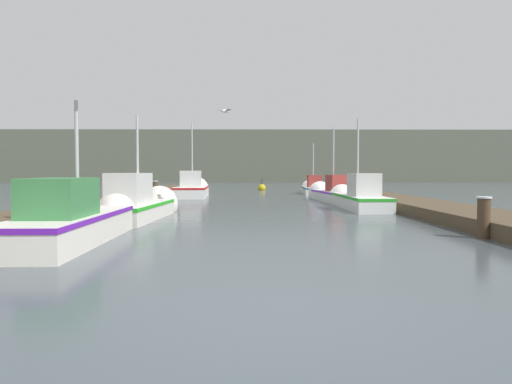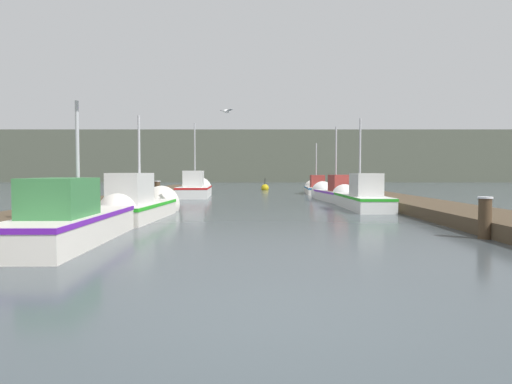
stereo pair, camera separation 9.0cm
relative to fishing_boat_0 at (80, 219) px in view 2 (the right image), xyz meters
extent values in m
plane|color=#424C51|center=(4.06, -5.79, -0.45)|extent=(200.00, 200.00, 0.00)
cube|color=#4C3D2B|center=(-2.26, 10.21, -0.26)|extent=(2.33, 40.00, 0.38)
cube|color=#4C3D2B|center=(10.37, 10.21, -0.26)|extent=(2.33, 40.00, 0.38)
cube|color=#565B4C|center=(4.06, 63.31, 3.35)|extent=(120.00, 16.00, 7.60)
cube|color=silver|center=(0.01, -0.59, -0.14)|extent=(1.45, 4.90, 0.62)
cube|color=#641CAB|center=(0.01, -0.59, 0.11)|extent=(1.48, 4.93, 0.10)
cone|color=silver|center=(-0.04, 2.40, -0.14)|extent=(1.32, 1.13, 1.30)
cube|color=#387A42|center=(0.02, -1.20, 0.56)|extent=(1.10, 1.66, 0.77)
cylinder|color=#B2B2B7|center=(0.00, -0.22, 1.40)|extent=(0.08, 0.08, 2.45)
cube|color=silver|center=(0.10, 4.28, -0.19)|extent=(1.73, 4.53, 0.53)
cube|color=green|center=(0.10, 4.28, 0.02)|extent=(1.77, 4.57, 0.10)
cone|color=silver|center=(0.24, 6.93, -0.19)|extent=(1.48, 0.93, 1.43)
cube|color=silver|center=(0.08, 3.72, 0.55)|extent=(1.08, 1.80, 0.95)
cylinder|color=#B2B2B7|center=(0.12, 4.61, 1.48)|extent=(0.08, 0.08, 2.81)
cube|color=silver|center=(8.29, 8.45, -0.17)|extent=(1.38, 5.21, 0.57)
cube|color=green|center=(8.29, 8.45, 0.05)|extent=(1.41, 5.24, 0.10)
cone|color=silver|center=(8.26, 11.52, -0.17)|extent=(1.28, 0.96, 1.27)
cube|color=silver|center=(8.29, 7.80, 0.56)|extent=(1.01, 1.66, 0.90)
cylinder|color=#B2B2B7|center=(8.28, 8.84, 1.70)|extent=(0.08, 0.08, 3.17)
cube|color=silver|center=(8.15, 13.32, -0.18)|extent=(1.87, 4.66, 0.54)
cube|color=purple|center=(8.15, 13.32, 0.02)|extent=(1.90, 4.69, 0.10)
cone|color=silver|center=(7.91, 16.07, -0.18)|extent=(1.48, 1.10, 1.40)
cube|color=#99332D|center=(8.20, 12.75, 0.50)|extent=(1.10, 1.48, 0.83)
cylinder|color=#B2B2B7|center=(8.12, 13.66, 1.76)|extent=(0.08, 0.08, 3.34)
cube|color=silver|center=(0.23, 17.10, -0.13)|extent=(2.03, 4.96, 0.64)
cube|color=red|center=(0.23, 17.10, 0.13)|extent=(2.06, 4.99, 0.10)
cone|color=silver|center=(0.08, 20.10, -0.13)|extent=(1.76, 1.21, 1.71)
cube|color=silver|center=(0.26, 16.49, 0.66)|extent=(1.21, 1.55, 0.95)
cylinder|color=#B2B2B7|center=(0.21, 17.47, 2.10)|extent=(0.08, 0.08, 3.82)
cube|color=silver|center=(8.14, 21.38, -0.21)|extent=(1.66, 5.01, 0.48)
cube|color=#1C5C98|center=(8.14, 21.38, -0.03)|extent=(1.70, 5.04, 0.10)
cone|color=silver|center=(8.29, 24.36, -0.21)|extent=(1.39, 1.09, 1.34)
cube|color=#99332D|center=(8.10, 20.77, 0.44)|extent=(0.99, 1.66, 0.82)
cylinder|color=#B2B2B7|center=(8.15, 21.75, 1.55)|extent=(0.08, 0.08, 3.04)
cylinder|color=#473523|center=(-1.27, 13.73, 0.05)|extent=(0.29, 0.29, 1.01)
cylinder|color=silver|center=(-1.27, 13.73, 0.57)|extent=(0.34, 0.34, 0.04)
cylinder|color=#473523|center=(9.12, 0.02, 0.00)|extent=(0.28, 0.28, 0.92)
cylinder|color=silver|center=(9.12, 0.02, 0.48)|extent=(0.33, 0.33, 0.04)
sphere|color=gold|center=(4.67, 27.55, -0.28)|extent=(0.64, 0.64, 0.64)
cylinder|color=black|center=(4.67, 27.55, 0.29)|extent=(0.06, 0.06, 0.50)
ellipsoid|color=white|center=(2.93, 5.25, 3.11)|extent=(0.30, 0.29, 0.12)
cube|color=gray|center=(2.84, 5.35, 3.13)|extent=(0.27, 0.28, 0.07)
cube|color=gray|center=(3.03, 5.15, 3.13)|extent=(0.27, 0.28, 0.07)
camera|label=1|loc=(3.84, -10.26, 1.06)|focal=32.00mm
camera|label=2|loc=(3.93, -10.26, 1.06)|focal=32.00mm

